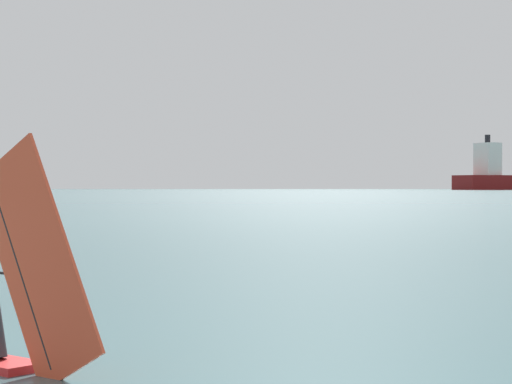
# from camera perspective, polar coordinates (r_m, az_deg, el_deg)

# --- Properties ---
(windsurfer) EXTENTS (3.89, 1.78, 3.84)m
(windsurfer) POSITION_cam_1_polar(r_m,az_deg,el_deg) (14.95, -14.02, -6.49)
(windsurfer) COLOR red
(windsurfer) RESTS_ON ground_plane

